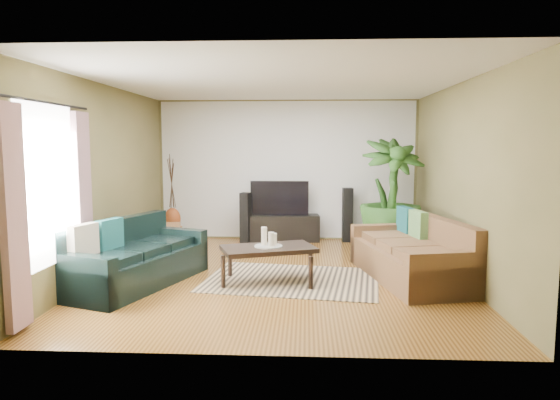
# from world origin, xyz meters

# --- Properties ---
(floor) EXTENTS (5.50, 5.50, 0.00)m
(floor) POSITION_xyz_m (0.00, 0.00, 0.00)
(floor) COLOR brown
(floor) RESTS_ON ground
(ceiling) EXTENTS (5.50, 5.50, 0.00)m
(ceiling) POSITION_xyz_m (0.00, 0.00, 2.70)
(ceiling) COLOR white
(ceiling) RESTS_ON ground
(wall_back) EXTENTS (5.00, 0.00, 5.00)m
(wall_back) POSITION_xyz_m (0.00, 2.75, 1.35)
(wall_back) COLOR olive
(wall_back) RESTS_ON ground
(wall_front) EXTENTS (5.00, 0.00, 5.00)m
(wall_front) POSITION_xyz_m (0.00, -2.75, 1.35)
(wall_front) COLOR olive
(wall_front) RESTS_ON ground
(wall_left) EXTENTS (0.00, 5.50, 5.50)m
(wall_left) POSITION_xyz_m (-2.50, 0.00, 1.35)
(wall_left) COLOR olive
(wall_left) RESTS_ON ground
(wall_right) EXTENTS (0.00, 5.50, 5.50)m
(wall_right) POSITION_xyz_m (2.50, 0.00, 1.35)
(wall_right) COLOR olive
(wall_right) RESTS_ON ground
(backwall_panel) EXTENTS (4.90, 0.00, 4.90)m
(backwall_panel) POSITION_xyz_m (0.00, 2.74, 1.35)
(backwall_panel) COLOR white
(backwall_panel) RESTS_ON ground
(window_pane) EXTENTS (0.00, 1.80, 1.80)m
(window_pane) POSITION_xyz_m (-2.48, -1.60, 1.40)
(window_pane) COLOR white
(window_pane) RESTS_ON ground
(curtain_near) EXTENTS (0.08, 0.35, 2.20)m
(curtain_near) POSITION_xyz_m (-2.43, -2.35, 1.15)
(curtain_near) COLOR gray
(curtain_near) RESTS_ON ground
(curtain_far) EXTENTS (0.08, 0.35, 2.20)m
(curtain_far) POSITION_xyz_m (-2.43, -0.85, 1.15)
(curtain_far) COLOR gray
(curtain_far) RESTS_ON ground
(curtain_rod) EXTENTS (0.03, 1.90, 0.03)m
(curtain_rod) POSITION_xyz_m (-2.43, -1.60, 2.30)
(curtain_rod) COLOR black
(curtain_rod) RESTS_ON ground
(sofa_left) EXTENTS (1.56, 2.29, 0.85)m
(sofa_left) POSITION_xyz_m (-1.85, -0.60, 0.42)
(sofa_left) COLOR black
(sofa_left) RESTS_ON floor
(sofa_right) EXTENTS (1.44, 2.36, 0.85)m
(sofa_right) POSITION_xyz_m (1.80, -0.12, 0.42)
(sofa_right) COLOR brown
(sofa_right) RESTS_ON floor
(area_rug) EXTENTS (2.52, 1.94, 0.01)m
(area_rug) POSITION_xyz_m (0.19, -0.29, 0.01)
(area_rug) COLOR tan
(area_rug) RESTS_ON floor
(coffee_table) EXTENTS (1.36, 1.03, 0.49)m
(coffee_table) POSITION_xyz_m (-0.12, -0.43, 0.25)
(coffee_table) COLOR black
(coffee_table) RESTS_ON floor
(candle_tray) EXTENTS (0.37, 0.37, 0.02)m
(candle_tray) POSITION_xyz_m (-0.12, -0.43, 0.50)
(candle_tray) COLOR gray
(candle_tray) RESTS_ON coffee_table
(candle_tall) EXTENTS (0.08, 0.08, 0.24)m
(candle_tall) POSITION_xyz_m (-0.18, -0.40, 0.63)
(candle_tall) COLOR white
(candle_tall) RESTS_ON candle_tray
(candle_mid) EXTENTS (0.08, 0.08, 0.19)m
(candle_mid) POSITION_xyz_m (-0.08, -0.47, 0.60)
(candle_mid) COLOR beige
(candle_mid) RESTS_ON candle_tray
(candle_short) EXTENTS (0.08, 0.08, 0.15)m
(candle_short) POSITION_xyz_m (-0.05, -0.37, 0.59)
(candle_short) COLOR white
(candle_short) RESTS_ON candle_tray
(tv_stand) EXTENTS (1.54, 0.58, 0.50)m
(tv_stand) POSITION_xyz_m (-0.13, 2.50, 0.25)
(tv_stand) COLOR black
(tv_stand) RESTS_ON floor
(television) EXTENTS (1.11, 0.06, 0.65)m
(television) POSITION_xyz_m (-0.13, 2.50, 0.83)
(television) COLOR black
(television) RESTS_ON tv_stand
(speaker_left) EXTENTS (0.22, 0.23, 0.95)m
(speaker_left) POSITION_xyz_m (-0.76, 2.27, 0.48)
(speaker_left) COLOR black
(speaker_left) RESTS_ON floor
(speaker_right) EXTENTS (0.20, 0.22, 1.03)m
(speaker_right) POSITION_xyz_m (1.17, 2.50, 0.51)
(speaker_right) COLOR black
(speaker_right) RESTS_ON floor
(potted_plant) EXTENTS (1.39, 1.39, 1.96)m
(potted_plant) POSITION_xyz_m (1.84, 1.75, 0.98)
(potted_plant) COLOR #244D19
(potted_plant) RESTS_ON floor
(plant_pot) EXTENTS (0.36, 0.36, 0.28)m
(plant_pot) POSITION_xyz_m (1.84, 1.75, 0.14)
(plant_pot) COLOR black
(plant_pot) RESTS_ON floor
(pedestal) EXTENTS (0.33, 0.33, 0.33)m
(pedestal) POSITION_xyz_m (-2.08, 2.02, 0.16)
(pedestal) COLOR #959592
(pedestal) RESTS_ON floor
(vase) EXTENTS (0.30, 0.30, 0.42)m
(vase) POSITION_xyz_m (-2.08, 2.02, 0.48)
(vase) COLOR brown
(vase) RESTS_ON pedestal
(side_table) EXTENTS (0.63, 0.63, 0.57)m
(side_table) POSITION_xyz_m (-1.92, 0.82, 0.29)
(side_table) COLOR brown
(side_table) RESTS_ON floor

